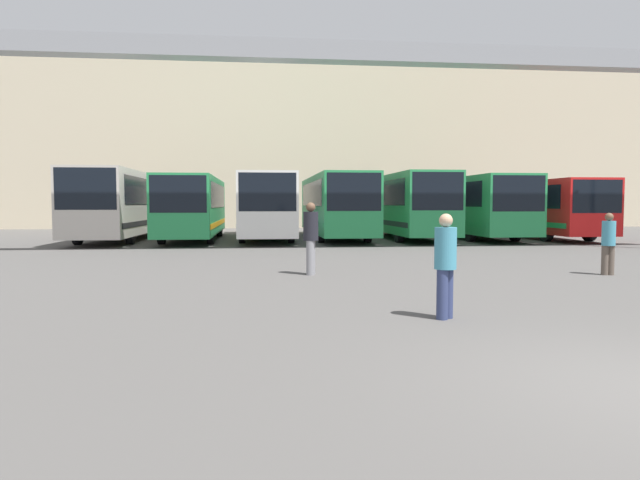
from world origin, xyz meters
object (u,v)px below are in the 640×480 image
(pedestrian_mid_left, at_px, (311,236))
(bus_slot_2, at_px, (266,203))
(bus_slot_1, at_px, (193,205))
(pedestrian_near_right, at_px, (445,263))
(bus_slot_6, at_px, (538,206))
(bus_slot_5, at_px, (467,204))
(bus_slot_0, at_px, (121,201))
(bus_slot_4, at_px, (405,202))
(bus_slot_3, at_px, (335,203))
(pedestrian_mid_right, at_px, (608,242))

(pedestrian_mid_left, bearing_deg, bus_slot_2, 18.57)
(bus_slot_1, height_order, pedestrian_mid_left, bus_slot_1)
(pedestrian_near_right, bearing_deg, bus_slot_6, -161.46)
(bus_slot_5, xyz_separation_m, pedestrian_mid_left, (-9.83, -15.19, -0.83))
(bus_slot_1, xyz_separation_m, pedestrian_mid_left, (4.51, -14.52, -0.79))
(bus_slot_0, distance_m, bus_slot_1, 3.62)
(bus_slot_0, height_order, pedestrian_near_right, bus_slot_0)
(bus_slot_1, height_order, bus_slot_4, bus_slot_4)
(bus_slot_0, xyz_separation_m, bus_slot_6, (21.52, -0.64, -0.21))
(bus_slot_0, xyz_separation_m, bus_slot_4, (14.35, -0.43, -0.05))
(bus_slot_6, bearing_deg, bus_slot_1, 179.51)
(bus_slot_1, height_order, bus_slot_6, bus_slot_1)
(bus_slot_2, bearing_deg, pedestrian_mid_left, -86.52)
(bus_slot_0, bearing_deg, pedestrian_mid_left, -61.64)
(bus_slot_2, relative_size, bus_slot_6, 1.16)
(bus_slot_6, bearing_deg, pedestrian_near_right, -120.47)
(bus_slot_6, bearing_deg, bus_slot_2, 176.53)
(bus_slot_2, relative_size, pedestrian_mid_left, 6.71)
(bus_slot_3, xyz_separation_m, pedestrian_mid_left, (-2.66, -15.07, -0.87))
(bus_slot_1, relative_size, pedestrian_mid_left, 5.93)
(bus_slot_5, bearing_deg, bus_slot_2, 179.76)
(bus_slot_0, height_order, pedestrian_mid_right, bus_slot_0)
(bus_slot_0, relative_size, bus_slot_2, 0.96)
(bus_slot_5, xyz_separation_m, bus_slot_6, (3.59, -0.82, -0.10))
(bus_slot_6, distance_m, pedestrian_mid_right, 16.39)
(pedestrian_near_right, distance_m, pedestrian_mid_right, 7.66)
(pedestrian_near_right, bearing_deg, pedestrian_mid_left, -115.76)
(pedestrian_mid_right, distance_m, pedestrian_mid_left, 7.52)
(pedestrian_near_right, relative_size, pedestrian_mid_left, 0.90)
(pedestrian_mid_right, relative_size, pedestrian_mid_left, 0.86)
(bus_slot_4, bearing_deg, bus_slot_0, 178.29)
(bus_slot_5, height_order, bus_slot_6, bus_slot_5)
(bus_slot_2, xyz_separation_m, pedestrian_mid_left, (0.93, -15.23, -0.86))
(pedestrian_mid_right, bearing_deg, bus_slot_3, -64.95)
(pedestrian_mid_right, bearing_deg, bus_slot_0, -37.31)
(bus_slot_3, relative_size, bus_slot_5, 0.98)
(bus_slot_2, relative_size, bus_slot_4, 1.12)
(pedestrian_mid_right, bearing_deg, bus_slot_2, -54.21)
(bus_slot_6, height_order, pedestrian_mid_left, bus_slot_6)
(bus_slot_0, bearing_deg, bus_slot_2, 1.80)
(bus_slot_1, distance_m, pedestrian_mid_right, 19.54)
(bus_slot_5, relative_size, pedestrian_mid_right, 7.78)
(bus_slot_0, bearing_deg, bus_slot_5, 0.58)
(bus_slot_3, distance_m, bus_slot_4, 3.62)
(bus_slot_3, bearing_deg, pedestrian_mid_right, -73.22)
(bus_slot_6, relative_size, pedestrian_mid_right, 6.73)
(bus_slot_5, bearing_deg, bus_slot_6, -12.95)
(bus_slot_3, bearing_deg, pedestrian_near_right, -92.99)
(bus_slot_1, height_order, pedestrian_near_right, bus_slot_1)
(bus_slot_2, xyz_separation_m, pedestrian_mid_right, (8.40, -16.12, -1.00))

